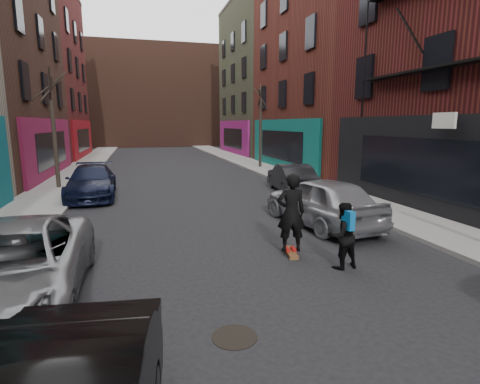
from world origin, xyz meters
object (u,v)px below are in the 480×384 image
skateboard (290,253)px  manhole (235,337)px  parked_right_far (321,201)px  parked_left_end (92,182)px  tree_right_far (261,119)px  parked_left_far (7,269)px  parked_right_end (291,178)px  tree_left_far (53,120)px  skateboarder (291,213)px  pedestrian (342,235)px

skateboard → manhole: skateboard is taller
parked_right_far → skateboard: 3.14m
parked_left_end → tree_right_far: bearing=37.2°
tree_right_far → parked_right_far: (-3.00, -15.33, -2.74)m
parked_left_far → parked_left_end: (0.23, 10.39, -0.04)m
parked_right_far → parked_right_end: bearing=-111.3°
tree_left_far → manhole: tree_left_far is taller
parked_right_end → tree_right_far: bearing=-92.5°
parked_left_end → parked_right_end: bearing=-7.9°
tree_right_far → parked_left_end: tree_right_far is taller
manhole → parked_right_far: bearing=52.2°
parked_right_far → parked_left_end: bearing=-49.5°
parked_left_far → skateboarder: (5.79, 1.34, 0.32)m
tree_right_far → pedestrian: bearing=-102.7°
parked_left_far → skateboard: (5.79, 1.34, -0.70)m
parked_left_end → skateboarder: 10.63m
tree_left_far → parked_left_end: size_ratio=1.34×
parked_left_far → pedestrian: bearing=0.3°
parked_left_end → pedestrian: (6.33, -10.16, 0.06)m
tree_right_far → parked_right_end: (-1.60, -9.53, -2.85)m
tree_left_far → pedestrian: (8.16, -12.74, -2.62)m
tree_right_far → parked_right_far: tree_right_far is taller
parked_left_far → pedestrian: 6.57m
parked_left_end → parked_right_far: bearing=-43.6°
tree_left_far → tree_right_far: tree_right_far is taller
parked_right_far → skateboarder: bearing=41.1°
parked_left_end → parked_right_far: parked_right_far is taller
tree_left_far → parked_left_far: 13.33m
tree_left_far → tree_right_far: (12.40, 6.00, 0.15)m
parked_right_end → skateboarder: bearing=74.2°
pedestrian → parked_right_end: bearing=-111.7°
tree_left_far → parked_left_far: tree_left_far is taller
parked_left_end → parked_right_end: size_ratio=1.18×
tree_left_far → parked_right_end: (10.80, -3.53, -2.70)m
parked_left_end → manhole: (3.32, -12.24, -0.70)m
parked_left_far → skateboard: parked_left_far is taller
parked_left_far → parked_right_far: bearing=23.3°
tree_right_far → parked_left_far: 22.00m
tree_left_far → pedestrian: 15.36m
parked_right_end → skateboarder: size_ratio=2.12×
tree_left_far → pedestrian: bearing=-57.3°
parked_left_end → parked_right_far: size_ratio=1.04×
parked_left_end → tree_left_far: bearing=123.5°
skateboarder → tree_right_far: bearing=-97.8°
tree_left_far → skateboard: tree_left_far is taller
parked_left_end → skateboarder: skateboarder is taller
tree_left_far → parked_right_end: bearing=-18.1°
pedestrian → manhole: pedestrian is taller
tree_left_far → parked_right_far: (9.40, -9.33, -2.59)m
parked_left_far → manhole: size_ratio=7.66×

